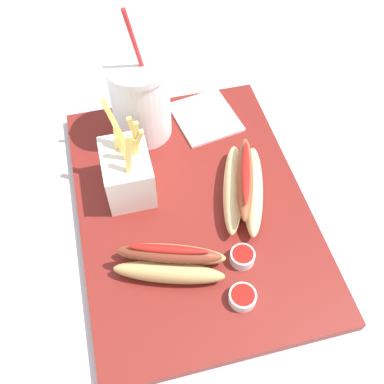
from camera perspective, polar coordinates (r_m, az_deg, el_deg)
ground_plane at (r=0.72m, az=-0.00°, el=-2.80°), size 2.40×2.40×0.02m
food_tray at (r=0.70m, az=-0.00°, el=-1.91°), size 0.48×0.35×0.02m
soda_cup at (r=0.74m, az=-6.64°, el=11.73°), size 0.10×0.10×0.24m
fries_basket at (r=0.68m, az=-8.27°, el=2.64°), size 0.10×0.07×0.15m
hot_dog_1 at (r=0.61m, az=-2.87°, el=-8.86°), size 0.10×0.16×0.06m
hot_dog_2 at (r=0.68m, az=6.62°, el=0.68°), size 0.18×0.11×0.07m
ketchup_cup_1 at (r=0.61m, az=6.50°, el=-13.23°), size 0.04×0.04×0.02m
ketchup_cup_2 at (r=0.64m, az=6.49°, el=-8.23°), size 0.04×0.04×0.02m
napkin_stack at (r=0.81m, az=1.74°, el=9.57°), size 0.13×0.12×0.01m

